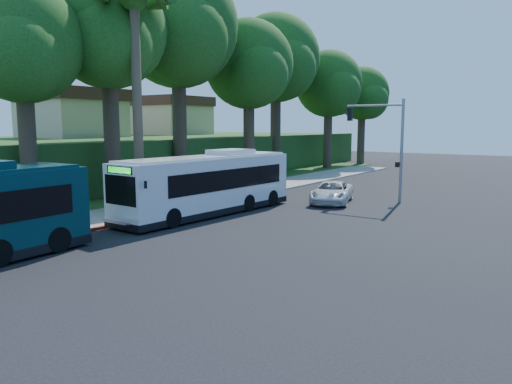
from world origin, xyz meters
The scene contains 18 objects.
ground centered at (0.00, 0.00, 0.00)m, with size 140.00×140.00×0.00m, color black.
sidewalk centered at (-7.30, 0.00, 0.06)m, with size 4.50×70.00×0.12m, color gray.
red_curb centered at (-5.00, -4.00, 0.07)m, with size 0.25×30.00×0.13m, color maroon.
grass_verge centered at (-13.00, 5.00, 0.03)m, with size 8.00×70.00×0.06m, color #234719.
bus_shelter centered at (-7.26, -2.86, 1.81)m, with size 3.20×1.51×2.55m.
stop_sign_pole centered at (-5.40, -5.00, 2.08)m, with size 0.35×0.06×3.17m.
traffic_signal_pole centered at (3.78, 10.00, 4.42)m, with size 4.10×0.30×7.00m.
palm_tree centered at (-8.20, -1.50, 12.38)m, with size 4.20×4.20×14.40m.
hillside_backdrop centered at (-26.30, 15.10, 2.44)m, with size 24.00×60.00×8.80m.
tree_0 centered at (-12.40, -0.02, 11.20)m, with size 8.40×8.00×15.70m.
tree_1 centered at (-13.37, 7.98, 12.73)m, with size 10.50×10.00×18.26m.
tree_2 centered at (-11.89, 15.98, 10.48)m, with size 8.82×8.40×15.12m.
tree_3 centered at (-13.88, 23.98, 11.98)m, with size 10.08×9.60×17.28m.
tree_4 centered at (-11.40, 31.98, 9.73)m, with size 8.40×8.00×14.14m.
tree_5 centered at (-10.41, 39.99, 8.96)m, with size 7.35×7.00×12.86m.
tree_6 centered at (-12.91, -6.01, 9.71)m, with size 7.56×7.20×13.74m.
white_bus centered at (-3.14, -0.69, 1.84)m, with size 3.37×12.77×3.77m.
pickup centered at (1.02, 7.26, 0.73)m, with size 2.42×5.26×1.46m, color silver.
Camera 1 is at (15.62, -23.33, 5.31)m, focal length 35.00 mm.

